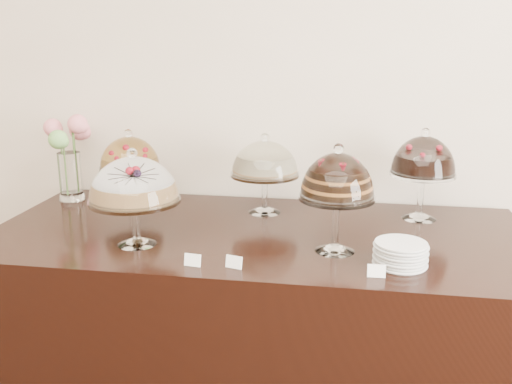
% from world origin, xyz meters
% --- Properties ---
extents(wall_back, '(5.00, 0.04, 3.00)m').
position_xyz_m(wall_back, '(0.00, 3.00, 1.50)').
color(wall_back, beige).
rests_on(wall_back, ground).
extents(display_counter, '(2.20, 1.00, 0.90)m').
position_xyz_m(display_counter, '(-0.12, 2.45, 0.45)').
color(display_counter, black).
rests_on(display_counter, ground).
extents(cake_stand_sugar_sponge, '(0.35, 0.35, 0.38)m').
position_xyz_m(cake_stand_sugar_sponge, '(-0.55, 2.22, 1.14)').
color(cake_stand_sugar_sponge, white).
rests_on(cake_stand_sugar_sponge, display_counter).
extents(cake_stand_choco_layer, '(0.28, 0.28, 0.41)m').
position_xyz_m(cake_stand_choco_layer, '(0.20, 2.27, 1.17)').
color(cake_stand_choco_layer, white).
rests_on(cake_stand_choco_layer, display_counter).
extents(cake_stand_cheesecake, '(0.31, 0.31, 0.36)m').
position_xyz_m(cake_stand_cheesecake, '(-0.13, 2.71, 1.14)').
color(cake_stand_cheesecake, white).
rests_on(cake_stand_cheesecake, display_counter).
extents(cake_stand_dark_choco, '(0.28, 0.28, 0.40)m').
position_xyz_m(cake_stand_dark_choco, '(0.55, 2.73, 1.16)').
color(cake_stand_dark_choco, white).
rests_on(cake_stand_dark_choco, display_counter).
extents(cake_stand_fruit_tart, '(0.28, 0.28, 0.36)m').
position_xyz_m(cake_stand_fruit_tart, '(-0.77, 2.72, 1.13)').
color(cake_stand_fruit_tart, white).
rests_on(cake_stand_fruit_tart, display_counter).
extents(flower_vase, '(0.23, 0.36, 0.42)m').
position_xyz_m(flower_vase, '(-1.09, 2.78, 1.14)').
color(flower_vase, white).
rests_on(flower_vase, display_counter).
extents(plate_stack, '(0.18, 0.18, 0.08)m').
position_xyz_m(plate_stack, '(0.43, 2.17, 0.94)').
color(plate_stack, silver).
rests_on(plate_stack, display_counter).
extents(price_card_left, '(0.06, 0.02, 0.04)m').
position_xyz_m(price_card_left, '(-0.28, 2.05, 0.92)').
color(price_card_left, white).
rests_on(price_card_left, display_counter).
extents(price_card_right, '(0.06, 0.02, 0.04)m').
position_xyz_m(price_card_right, '(0.35, 2.05, 0.92)').
color(price_card_right, white).
rests_on(price_card_right, display_counter).
extents(price_card_extra, '(0.06, 0.03, 0.04)m').
position_xyz_m(price_card_extra, '(-0.14, 2.05, 0.92)').
color(price_card_extra, white).
rests_on(price_card_extra, display_counter).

